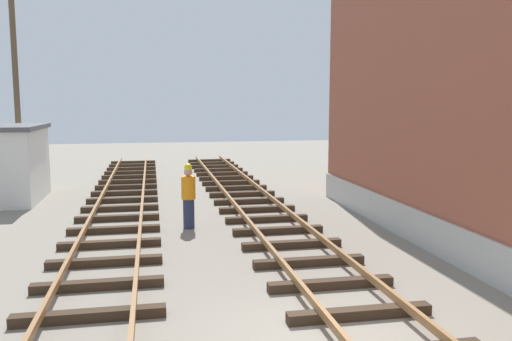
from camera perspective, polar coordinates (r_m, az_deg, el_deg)
track_near_building at (r=8.70m, az=12.98°, el=-16.33°), size 2.50×49.63×0.32m
utility_pole_far at (r=25.15m, az=-24.43°, el=9.17°), size 1.80×0.24×8.90m
track_worker_foreground at (r=15.19m, az=-7.26°, el=-2.76°), size 0.40×0.40×1.87m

